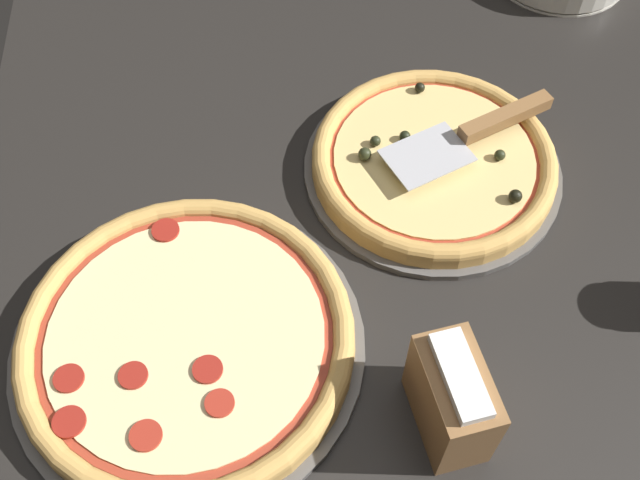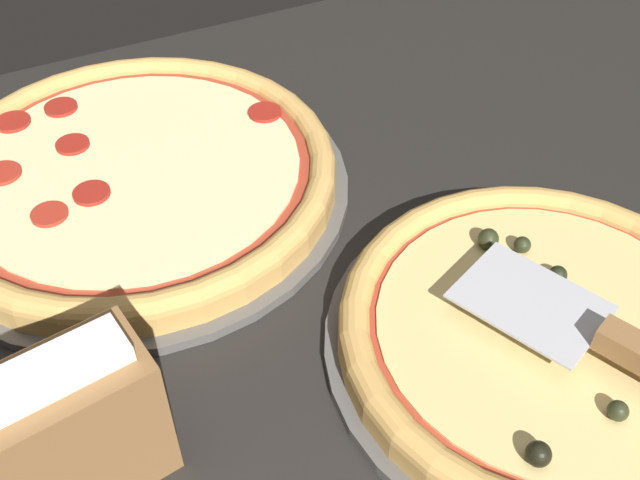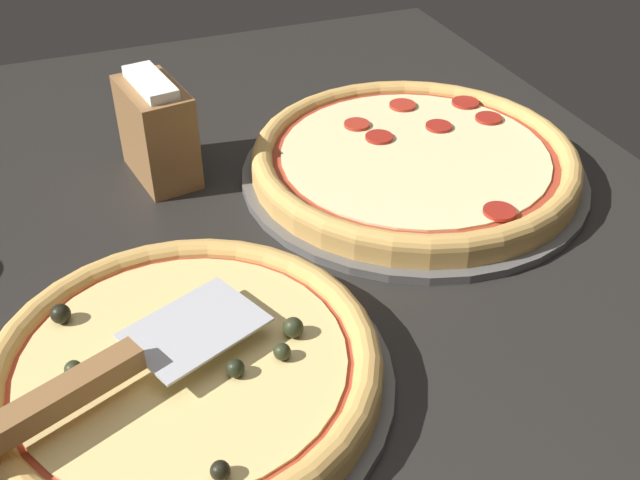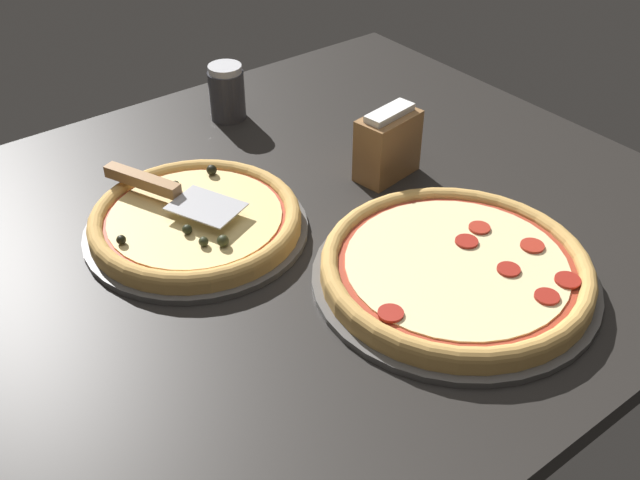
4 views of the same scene
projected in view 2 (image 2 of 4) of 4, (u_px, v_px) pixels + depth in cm
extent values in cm
cube|color=black|center=(439.00, 319.00, 65.88)|extent=(148.30, 110.61, 3.60)
cylinder|color=#565451|center=(544.00, 347.00, 60.78)|extent=(35.83, 35.83, 1.00)
cylinder|color=tan|center=(548.00, 336.00, 59.77)|extent=(33.68, 33.68, 1.89)
torus|color=tan|center=(550.00, 328.00, 59.11)|extent=(33.68, 33.68, 2.54)
cylinder|color=#A33823|center=(550.00, 328.00, 59.06)|extent=(29.28, 29.28, 0.15)
cylinder|color=#E5C67A|center=(551.00, 327.00, 58.97)|extent=(27.62, 27.62, 0.40)
sphere|color=#282D19|center=(618.00, 411.00, 52.32)|extent=(1.52, 1.52, 1.52)
sphere|color=#282D19|center=(523.00, 246.00, 64.20)|extent=(1.49, 1.49, 1.49)
sphere|color=#282D19|center=(488.00, 239.00, 64.57)|extent=(1.82, 1.82, 1.82)
sphere|color=black|center=(538.00, 454.00, 49.76)|extent=(1.78, 1.78, 1.78)
sphere|color=black|center=(558.00, 275.00, 61.68)|extent=(1.55, 1.55, 1.55)
cylinder|color=#565451|center=(139.00, 189.00, 75.06)|extent=(42.17, 42.17, 1.00)
cylinder|color=tan|center=(136.00, 177.00, 73.98)|extent=(39.64, 39.64, 2.10)
torus|color=tan|center=(134.00, 169.00, 73.25)|extent=(39.64, 39.64, 2.57)
cylinder|color=#A33823|center=(134.00, 168.00, 73.20)|extent=(34.45, 34.45, 0.15)
cylinder|color=beige|center=(134.00, 167.00, 73.11)|extent=(32.50, 32.50, 0.40)
cylinder|color=maroon|center=(265.00, 112.00, 79.14)|extent=(3.53, 3.53, 0.40)
cylinder|color=#AD2D1E|center=(2.00, 173.00, 71.80)|extent=(3.58, 3.58, 0.40)
cylinder|color=maroon|center=(73.00, 144.00, 75.09)|extent=(3.36, 3.36, 0.40)
cylinder|color=maroon|center=(12.00, 122.00, 77.88)|extent=(3.67, 3.67, 0.40)
cylinder|color=#AD2D1E|center=(49.00, 214.00, 67.59)|extent=(3.33, 3.33, 0.40)
cylinder|color=maroon|center=(91.00, 193.00, 69.69)|extent=(3.48, 3.48, 0.40)
cylinder|color=maroon|center=(61.00, 107.00, 79.81)|extent=(3.47, 3.47, 0.40)
cube|color=#B7B7BC|center=(531.00, 302.00, 58.03)|extent=(11.49, 13.16, 0.24)
cube|color=olive|center=(73.00, 431.00, 49.14)|extent=(12.30, 8.00, 11.66)
cube|color=white|center=(48.00, 373.00, 44.67)|extent=(10.16, 4.94, 1.20)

